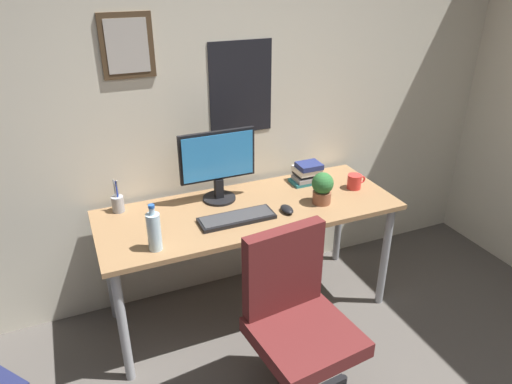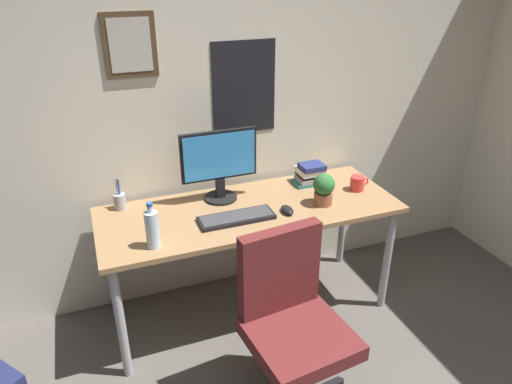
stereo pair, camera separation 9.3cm
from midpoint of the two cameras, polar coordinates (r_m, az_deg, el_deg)
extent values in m
cube|color=beige|center=(2.91, -5.13, 10.89)|extent=(4.40, 0.08, 2.60)
cube|color=#4C3823|center=(2.71, -14.01, 16.86)|extent=(0.28, 0.02, 0.34)
cube|color=beige|center=(2.70, -13.97, 16.83)|extent=(0.22, 0.00, 0.28)
cube|color=black|center=(2.92, -0.53, 12.46)|extent=(0.40, 0.01, 0.56)
cube|color=#936D47|center=(2.79, 0.22, -2.19)|extent=(1.77, 0.67, 0.03)
cylinder|color=#9EA0A5|center=(2.64, -15.04, -15.09)|extent=(0.05, 0.05, 0.72)
cylinder|color=#9EA0A5|center=(3.14, 16.39, -7.83)|extent=(0.05, 0.05, 0.72)
cylinder|color=#9EA0A5|center=(3.08, -16.33, -8.58)|extent=(0.05, 0.05, 0.72)
cylinder|color=#9EA0A5|center=(3.52, 11.22, -3.26)|extent=(0.05, 0.05, 0.72)
cube|color=#591E1E|center=(2.35, 6.44, -17.14)|extent=(0.51, 0.51, 0.08)
cube|color=#591E1E|center=(2.31, 4.04, -9.37)|extent=(0.43, 0.12, 0.45)
cylinder|color=#9EA0A5|center=(2.53, 6.13, -21.26)|extent=(0.07, 0.07, 0.42)
cylinder|color=black|center=(2.79, 11.15, -21.68)|extent=(0.04, 0.04, 0.04)
cube|color=black|center=(2.75, 5.15, -21.61)|extent=(0.10, 0.28, 0.03)
cylinder|color=black|center=(2.85, 4.43, -19.76)|extent=(0.04, 0.04, 0.04)
cylinder|color=black|center=(2.89, -3.38, -0.68)|extent=(0.20, 0.20, 0.01)
cube|color=black|center=(2.86, -3.41, 0.53)|extent=(0.05, 0.04, 0.12)
cube|color=black|center=(2.78, -3.56, 4.47)|extent=(0.46, 0.02, 0.30)
cube|color=#338CD8|center=(2.76, -3.44, 4.33)|extent=(0.43, 0.00, 0.27)
cube|color=black|center=(2.65, -1.37, -3.16)|extent=(0.43, 0.15, 0.02)
cube|color=#38383A|center=(2.65, -1.37, -2.91)|extent=(0.41, 0.13, 0.00)
ellipsoid|color=black|center=(2.73, 4.77, -2.18)|extent=(0.06, 0.11, 0.04)
cylinder|color=silver|center=(2.41, -11.35, -4.52)|extent=(0.07, 0.07, 0.20)
cylinder|color=silver|center=(2.36, -11.61, -2.01)|extent=(0.03, 0.03, 0.04)
cylinder|color=#2659B2|center=(2.34, -11.66, -1.47)|extent=(0.03, 0.03, 0.01)
cylinder|color=red|center=(3.05, 12.98, 1.03)|extent=(0.09, 0.09, 0.09)
torus|color=red|center=(3.08, 13.87, 1.26)|extent=(0.05, 0.01, 0.05)
cylinder|color=brown|center=(2.84, 9.03, -0.77)|extent=(0.11, 0.11, 0.07)
sphere|color=#2D6B33|center=(2.80, 9.16, 0.92)|extent=(0.13, 0.13, 0.13)
ellipsoid|color=#287A38|center=(2.81, 8.38, 1.19)|extent=(0.07, 0.08, 0.02)
ellipsoid|color=#287A38|center=(2.83, 9.47, 1.44)|extent=(0.07, 0.08, 0.02)
ellipsoid|color=#287A38|center=(2.76, 9.02, 0.88)|extent=(0.08, 0.07, 0.02)
cylinder|color=#9EA0A5|center=(2.85, -15.25, -1.12)|extent=(0.07, 0.07, 0.09)
cylinder|color=#263FBF|center=(2.81, -15.34, 0.25)|extent=(0.01, 0.01, 0.13)
cylinder|color=red|center=(2.82, -15.28, 0.37)|extent=(0.01, 0.01, 0.13)
cylinder|color=black|center=(2.82, -15.36, 0.37)|extent=(0.01, 0.01, 0.13)
cylinder|color=#9EA0A5|center=(2.81, -15.24, 0.40)|extent=(0.01, 0.03, 0.14)
cylinder|color=#9EA0A5|center=(2.81, -15.57, 0.35)|extent=(0.01, 0.02, 0.14)
cube|color=#26727A|center=(3.11, 7.39, 1.25)|extent=(0.22, 0.13, 0.02)
cube|color=gray|center=(3.10, 7.67, 1.65)|extent=(0.21, 0.12, 0.03)
cube|color=black|center=(3.10, 7.50, 2.18)|extent=(0.17, 0.13, 0.02)
cube|color=silver|center=(3.08, 7.38, 2.57)|extent=(0.16, 0.15, 0.03)
cube|color=navy|center=(3.06, 7.65, 3.06)|extent=(0.15, 0.13, 0.03)
camera|label=1|loc=(0.05, -88.99, 0.50)|focal=33.09mm
camera|label=2|loc=(0.05, 91.01, -0.50)|focal=33.09mm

